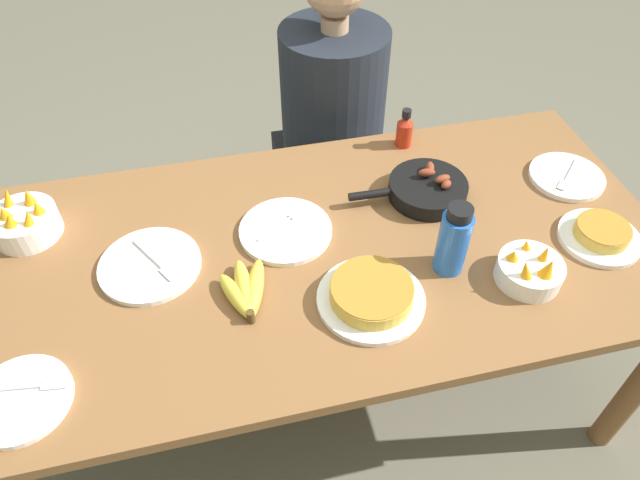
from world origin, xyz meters
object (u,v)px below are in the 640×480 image
(skillet, at_px, (426,189))
(water_bottle, at_px, (453,240))
(empty_plate_near_front, at_px, (150,265))
(empty_plate_far_left, at_px, (286,231))
(frittata_plate_side, at_px, (371,295))
(empty_plate_far_right, at_px, (567,177))
(banana_bunch, at_px, (246,291))
(person_figure, at_px, (332,148))
(hot_sauce_bottle, at_px, (405,130))
(fruit_bowl_citrus, at_px, (24,222))
(frittata_plate_center, at_px, (601,235))
(empty_plate_mid_edge, at_px, (21,400))
(fruit_bowl_mango, at_px, (530,270))

(skillet, height_order, water_bottle, water_bottle)
(empty_plate_near_front, height_order, empty_plate_far_left, same)
(frittata_plate_side, relative_size, empty_plate_near_front, 1.02)
(empty_plate_far_right, bearing_deg, banana_bunch, -167.27)
(banana_bunch, bearing_deg, person_figure, 62.76)
(empty_plate_far_left, height_order, hot_sauce_bottle, hot_sauce_bottle)
(empty_plate_far_right, relative_size, water_bottle, 1.07)
(frittata_plate_side, distance_m, water_bottle, 0.25)
(empty_plate_far_left, relative_size, water_bottle, 1.23)
(water_bottle, xyz_separation_m, hot_sauce_bottle, (0.06, 0.52, -0.04))
(empty_plate_far_right, xyz_separation_m, fruit_bowl_citrus, (-1.55, 0.13, 0.03))
(frittata_plate_side, relative_size, fruit_bowl_citrus, 1.48)
(frittata_plate_center, distance_m, empty_plate_near_front, 1.20)
(empty_plate_mid_edge, height_order, fruit_bowl_citrus, fruit_bowl_citrus)
(empty_plate_mid_edge, bearing_deg, frittata_plate_center, 5.79)
(frittata_plate_center, xyz_separation_m, person_figure, (-0.52, 0.87, -0.26))
(frittata_plate_center, xyz_separation_m, empty_plate_far_left, (-0.82, 0.22, -0.01))
(frittata_plate_side, bearing_deg, hot_sauce_bottle, 64.13)
(empty_plate_far_left, xyz_separation_m, fruit_bowl_citrus, (-0.68, 0.16, 0.03))
(empty_plate_mid_edge, bearing_deg, person_figure, 47.20)
(frittata_plate_center, height_order, fruit_bowl_mango, fruit_bowl_mango)
(frittata_plate_side, height_order, empty_plate_near_front, frittata_plate_side)
(banana_bunch, height_order, frittata_plate_center, frittata_plate_center)
(frittata_plate_side, height_order, person_figure, person_figure)
(banana_bunch, distance_m, empty_plate_mid_edge, 0.54)
(banana_bunch, distance_m, hot_sauce_bottle, 0.77)
(empty_plate_near_front, bearing_deg, empty_plate_mid_edge, -130.47)
(skillet, distance_m, empty_plate_far_right, 0.44)
(banana_bunch, height_order, empty_plate_near_front, banana_bunch)
(frittata_plate_center, bearing_deg, empty_plate_far_left, 164.96)
(frittata_plate_center, distance_m, hot_sauce_bottle, 0.65)
(frittata_plate_center, distance_m, water_bottle, 0.44)
(frittata_plate_center, distance_m, fruit_bowl_citrus, 1.55)
(banana_bunch, xyz_separation_m, hot_sauce_bottle, (0.58, 0.50, 0.04))
(empty_plate_near_front, distance_m, water_bottle, 0.78)
(water_bottle, bearing_deg, banana_bunch, 177.65)
(frittata_plate_center, height_order, fruit_bowl_citrus, fruit_bowl_citrus)
(banana_bunch, relative_size, frittata_plate_center, 0.90)
(banana_bunch, relative_size, skillet, 0.56)
(empty_plate_near_front, bearing_deg, frittata_plate_center, -8.50)
(frittata_plate_center, relative_size, fruit_bowl_citrus, 1.21)
(water_bottle, xyz_separation_m, person_figure, (-0.09, 0.86, -0.34))
(frittata_plate_center, relative_size, empty_plate_far_right, 0.98)
(person_figure, bearing_deg, empty_plate_far_left, -114.74)
(empty_plate_mid_edge, relative_size, hot_sauce_bottle, 1.66)
(empty_plate_mid_edge, xyz_separation_m, hot_sauce_bottle, (1.09, 0.68, 0.05))
(hot_sauce_bottle, bearing_deg, banana_bunch, -139.10)
(empty_plate_far_left, relative_size, hot_sauce_bottle, 1.95)
(skillet, height_order, person_figure, person_figure)
(frittata_plate_center, relative_size, hot_sauce_bottle, 1.67)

